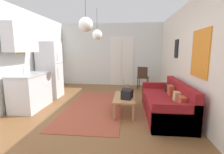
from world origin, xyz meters
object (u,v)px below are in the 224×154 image
pendant_lamp_near (86,25)px  bamboo_vase (124,91)px  handbag (127,94)px  accent_chair (143,76)px  couch (168,104)px  refrigerator (50,70)px  coffee_table (124,99)px  pendant_lamp_far (97,35)px

pendant_lamp_near → bamboo_vase: bearing=38.1°
handbag → accent_chair: (0.59, 2.68, -0.01)m
couch → pendant_lamp_near: pendant_lamp_near is taller
couch → refrigerator: refrigerator is taller
couch → pendant_lamp_near: 2.56m
bamboo_vase → pendant_lamp_near: (-0.78, -0.61, 1.54)m
couch → accent_chair: bearing=98.0°
couch → bamboo_vase: size_ratio=5.23×
coffee_table → refrigerator: 2.75m
bamboo_vase → accent_chair: accent_chair is taller
handbag → pendant_lamp_far: pendant_lamp_far is taller
couch → pendant_lamp_near: (-1.82, -0.39, 1.76)m
refrigerator → coffee_table: bearing=-25.8°
pendant_lamp_far → pendant_lamp_near: bearing=-90.1°
couch → bamboo_vase: (-1.04, 0.22, 0.23)m
couch → coffee_table: (-1.02, 0.03, 0.09)m
bamboo_vase → coffee_table: bearing=-84.2°
coffee_table → handbag: bearing=-63.9°
pendant_lamp_far → accent_chair: bearing=50.1°
couch → bamboo_vase: bearing=168.0°
coffee_table → pendant_lamp_far: 1.95m
bamboo_vase → refrigerator: (-2.41, 0.99, 0.39)m
accent_chair → pendant_lamp_near: bearing=78.1°
refrigerator → bamboo_vase: bearing=-22.3°
coffee_table → pendant_lamp_far: bearing=134.7°
refrigerator → pendant_lamp_far: pendant_lamp_far is taller
coffee_table → accent_chair: 2.63m
bamboo_vase → couch: bearing=-12.0°
bamboo_vase → pendant_lamp_far: (-0.78, 0.62, 1.45)m
coffee_table → pendant_lamp_near: 1.90m
couch → refrigerator: size_ratio=1.15×
coffee_table → bamboo_vase: (-0.02, 0.19, 0.14)m
handbag → refrigerator: size_ratio=0.21×
handbag → bamboo_vase: bearing=105.2°
accent_chair → pendant_lamp_near: size_ratio=1.16×
handbag → pendant_lamp_far: bearing=132.5°
refrigerator → accent_chair: (3.09, 1.37, -0.38)m
coffee_table → accent_chair: size_ratio=1.17×
bamboo_vase → pendant_lamp_near: pendant_lamp_near is taller
coffee_table → pendant_lamp_far: size_ratio=1.23×
refrigerator → pendant_lamp_near: 2.55m
couch → pendant_lamp_near: bearing=-167.9°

